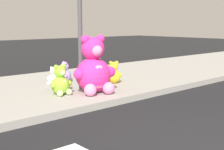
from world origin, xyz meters
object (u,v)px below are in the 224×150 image
(plush_lime, at_px, (61,83))
(plush_lavender, at_px, (64,74))
(plush_pink_large, at_px, (94,70))
(plush_yellow, at_px, (114,74))
(plush_teal, at_px, (95,74))
(sign_pole, at_px, (80,19))
(plush_white, at_px, (54,78))

(plush_lime, bearing_deg, plush_lavender, 54.11)
(plush_pink_large, distance_m, plush_yellow, 1.31)
(plush_lime, bearing_deg, plush_teal, 18.16)
(sign_pole, bearing_deg, plush_lavender, 81.81)
(plush_white, bearing_deg, plush_teal, -37.39)
(plush_lime, relative_size, plush_white, 1.43)
(plush_teal, bearing_deg, plush_pink_large, -130.06)
(plush_pink_large, xyz_separation_m, plush_white, (-0.22, 1.43, -0.34))
(plush_lavender, height_order, plush_white, plush_lavender)
(plush_teal, bearing_deg, plush_lavender, 120.00)
(plush_pink_large, xyz_separation_m, plush_teal, (0.65, 0.77, -0.25))
(plush_lavender, distance_m, plush_white, 0.43)
(plush_lavender, distance_m, plush_teal, 0.91)
(plush_white, xyz_separation_m, plush_yellow, (1.35, -0.84, 0.05))
(sign_pole, xyz_separation_m, plush_lime, (-0.75, -0.26, -1.42))
(plush_lavender, height_order, plush_yellow, plush_yellow)
(plush_yellow, bearing_deg, plush_pink_large, -152.72)
(plush_lavender, height_order, plush_teal, plush_teal)
(plush_white, relative_size, plush_yellow, 0.80)
(plush_yellow, distance_m, plush_teal, 0.52)
(plush_lavender, xyz_separation_m, plush_yellow, (0.94, -0.97, 0.01))
(plush_white, bearing_deg, plush_lavender, 17.02)
(plush_pink_large, distance_m, plush_lime, 0.81)
(plush_lime, bearing_deg, sign_pole, 19.10)
(plush_lavender, bearing_deg, plush_lime, -125.89)
(sign_pole, xyz_separation_m, plush_white, (-0.27, 0.84, -1.50))
(sign_pole, height_order, plush_yellow, sign_pole)
(plush_pink_large, relative_size, plush_lime, 1.94)
(plush_pink_large, relative_size, plush_lavender, 2.35)
(plush_pink_large, xyz_separation_m, plush_yellow, (1.13, 0.58, -0.29))
(plush_pink_large, relative_size, plush_teal, 1.87)
(plush_pink_large, bearing_deg, plush_lavender, 82.92)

